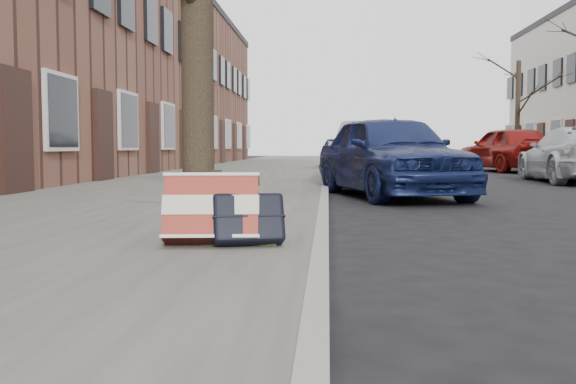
# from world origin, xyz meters

# --- Properties ---
(ground) EXTENTS (120.00, 120.00, 0.00)m
(ground) POSITION_xyz_m (0.00, 0.00, 0.00)
(ground) COLOR black
(ground) RESTS_ON ground
(near_sidewalk) EXTENTS (5.00, 70.00, 0.12)m
(near_sidewalk) POSITION_xyz_m (-3.70, 15.00, 0.06)
(near_sidewalk) COLOR slate
(near_sidewalk) RESTS_ON ground
(house_near) EXTENTS (6.80, 40.00, 7.00)m
(house_near) POSITION_xyz_m (-9.60, 16.00, 3.50)
(house_near) COLOR brown
(house_near) RESTS_ON ground
(dirt_patch) EXTENTS (0.85, 0.85, 0.02)m
(dirt_patch) POSITION_xyz_m (-2.00, 1.20, 0.13)
(dirt_patch) COLOR black
(dirt_patch) RESTS_ON near_sidewalk
(suitcase_red) EXTENTS (0.72, 0.44, 0.53)m
(suitcase_red) POSITION_xyz_m (-2.06, 0.78, 0.39)
(suitcase_red) COLOR maroon
(suitcase_red) RESTS_ON near_sidewalk
(suitcase_navy) EXTENTS (0.58, 0.42, 0.41)m
(suitcase_navy) POSITION_xyz_m (-1.78, 0.77, 0.32)
(suitcase_navy) COLOR black
(suitcase_navy) RESTS_ON near_sidewalk
(car_near_front) EXTENTS (2.76, 4.52, 1.44)m
(car_near_front) POSITION_xyz_m (-0.14, 7.14, 0.72)
(car_near_front) COLOR #15204F
(car_near_front) RESTS_ON ground
(car_near_mid) EXTENTS (2.39, 4.73, 1.49)m
(car_near_mid) POSITION_xyz_m (-0.08, 11.53, 0.74)
(car_near_mid) COLOR #ADAFB5
(car_near_mid) RESTS_ON ground
(car_near_back) EXTENTS (2.58, 5.14, 1.39)m
(car_near_back) POSITION_xyz_m (-0.16, 19.55, 0.70)
(car_near_back) COLOR #3E3E43
(car_near_back) RESTS_ON ground
(car_far_front) EXTENTS (2.11, 4.66, 1.32)m
(car_far_front) POSITION_xyz_m (4.71, 11.89, 0.66)
(car_far_front) COLOR #B6B9BE
(car_far_front) RESTS_ON ground
(car_far_back) EXTENTS (2.88, 4.91, 1.57)m
(car_far_back) POSITION_xyz_m (4.96, 18.73, 0.78)
(car_far_back) COLOR maroon
(car_far_back) RESTS_ON ground
(tree_far_c) EXTENTS (0.21, 0.21, 4.55)m
(tree_far_c) POSITION_xyz_m (7.20, 25.30, 2.39)
(tree_far_c) COLOR black
(tree_far_c) RESTS_ON far_sidewalk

